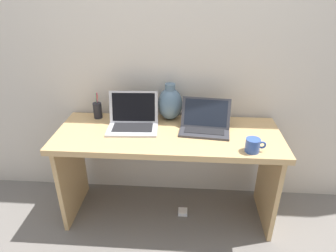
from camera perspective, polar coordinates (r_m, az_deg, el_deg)
The scene contains 9 objects.
ground_plane at distance 2.40m, azimuth 0.00°, elevation -16.29°, with size 6.00×6.00×0.00m, color slate.
back_wall at distance 2.11m, azimuth 0.61°, elevation 14.89°, with size 4.40×0.04×2.40m, color beige.
desk at distance 2.06m, azimuth 0.00°, elevation -4.88°, with size 1.51×0.56×0.70m.
laptop_left at distance 2.05m, azimuth -6.75°, elevation 1.46°, with size 0.35×0.26×0.23m.
laptop_right at distance 2.02m, azimuth 7.17°, elevation 0.71°, with size 0.35×0.26×0.20m.
green_vase at distance 2.13m, azimuth 0.41°, elevation 4.39°, with size 0.18×0.18×0.27m.
coffee_mug at distance 1.83m, azimuth 16.11°, elevation -3.59°, with size 0.12×0.09×0.08m.
pen_cup at distance 2.23m, azimuth -13.46°, elevation 3.04°, with size 0.06×0.06×0.19m.
power_brick at distance 2.38m, azimuth 2.87°, elevation -16.25°, with size 0.07×0.07×0.03m, color white.
Camera 1 is at (0.12, -1.74, 1.64)m, focal length 31.54 mm.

